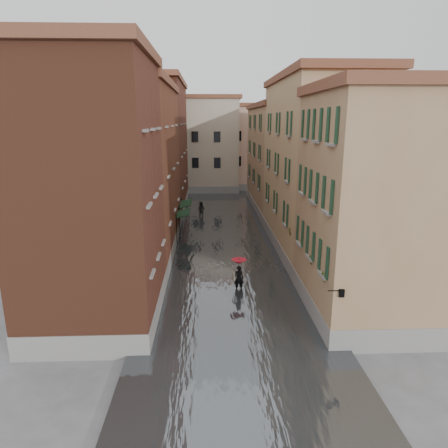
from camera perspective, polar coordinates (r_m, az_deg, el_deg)
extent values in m
plane|color=#59595B|center=(23.97, 1.14, -10.56)|extent=(120.00, 120.00, 0.00)
cube|color=#44484C|center=(36.12, -0.12, -1.60)|extent=(10.00, 60.00, 0.20)
cube|color=brown|center=(20.77, -18.11, 3.63)|extent=(6.00, 8.00, 13.00)
cube|color=brown|center=(31.41, -12.79, 7.05)|extent=(6.00, 14.00, 12.50)
cube|color=brown|center=(46.10, -9.56, 10.47)|extent=(6.00, 16.00, 14.00)
cube|color=olive|center=(21.82, 20.24, 1.94)|extent=(6.00, 8.00, 11.50)
cube|color=tan|center=(31.98, 12.91, 7.63)|extent=(6.00, 14.00, 13.00)
cube|color=olive|center=(46.62, 8.06, 9.03)|extent=(6.00, 16.00, 11.50)
cube|color=#B7AF91|center=(59.78, -4.02, 11.07)|extent=(12.00, 9.00, 13.00)
cube|color=tan|center=(62.23, 4.50, 10.74)|extent=(10.00, 9.00, 12.00)
cube|color=black|center=(34.00, -5.84, 1.56)|extent=(1.09, 2.71, 0.31)
cylinder|color=black|center=(33.01, -6.79, -0.93)|extent=(0.06, 0.06, 2.80)
cylinder|color=black|center=(35.62, -6.47, 0.24)|extent=(0.06, 0.06, 2.80)
cube|color=black|center=(37.99, -5.49, 2.96)|extent=(1.09, 3.27, 0.31)
cylinder|color=black|center=(36.69, -6.35, 0.67)|extent=(0.06, 0.06, 2.80)
cylinder|color=black|center=(39.86, -6.04, 1.81)|extent=(0.06, 0.06, 2.80)
cylinder|color=black|center=(18.02, 15.53, -9.16)|extent=(0.60, 0.05, 0.05)
cube|color=black|center=(18.16, 16.42, -9.39)|extent=(0.22, 0.22, 0.35)
cube|color=beige|center=(18.16, 16.42, -9.39)|extent=(0.14, 0.14, 0.24)
cube|color=maroon|center=(19.28, 14.46, -7.33)|extent=(0.22, 0.85, 0.18)
imported|color=#265926|center=(19.13, 14.54, -6.16)|extent=(0.59, 0.51, 0.66)
cube|color=maroon|center=(21.36, 12.70, -5.03)|extent=(0.22, 0.85, 0.18)
imported|color=#265926|center=(21.23, 12.76, -3.96)|extent=(0.59, 0.51, 0.66)
cube|color=maroon|center=(26.35, 9.73, -1.10)|extent=(0.22, 0.85, 0.18)
imported|color=#265926|center=(26.24, 9.77, -0.22)|extent=(0.59, 0.51, 0.66)
imported|color=black|center=(24.59, 2.12, -7.80)|extent=(0.65, 0.47, 1.65)
cube|color=#BBB89B|center=(24.57, 1.45, -7.50)|extent=(0.08, 0.30, 0.38)
cylinder|color=black|center=(24.39, 2.13, -6.66)|extent=(0.02, 0.02, 1.00)
cone|color=#B50C1A|center=(24.19, 2.14, -5.40)|extent=(0.94, 0.94, 0.28)
imported|color=black|center=(42.71, -3.24, 2.03)|extent=(1.05, 0.94, 1.78)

